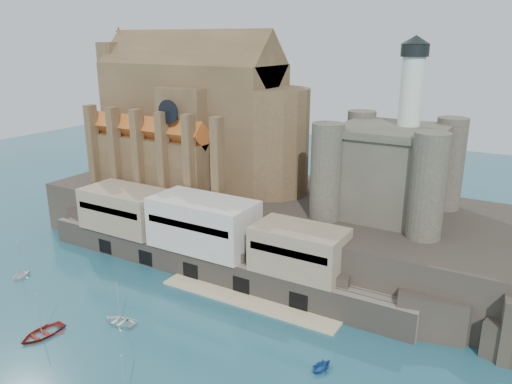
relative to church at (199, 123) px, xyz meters
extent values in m
plane|color=#1C4D5C|center=(24.13, -41.85, -22.13)|extent=(300.00, 300.00, 0.00)
cube|color=black|center=(24.13, -1.85, -17.13)|extent=(100.00, 34.00, 10.00)
cube|color=black|center=(-13.87, -18.35, -19.13)|extent=(9.00, 5.00, 6.00)
cube|color=black|center=(2.13, -18.35, -19.13)|extent=(9.00, 5.00, 6.00)
cube|color=black|center=(19.13, -18.35, -19.13)|extent=(9.00, 5.00, 6.00)
cube|color=black|center=(36.13, -18.35, -19.13)|extent=(9.00, 5.00, 6.00)
cube|color=black|center=(52.13, -18.35, -19.13)|extent=(9.00, 5.00, 6.00)
cube|color=#6F6558|center=(16.13, -19.35, -19.88)|extent=(70.00, 6.00, 4.50)
cube|color=#CDB789|center=(26.13, -23.85, -21.98)|extent=(30.00, 4.00, 0.40)
cube|color=black|center=(-5.87, -22.25, -20.53)|extent=(3.00, 0.40, 2.60)
cube|color=black|center=(4.13, -22.25, -20.53)|extent=(3.00, 0.40, 2.60)
cube|color=black|center=(14.13, -22.25, -20.53)|extent=(3.00, 0.40, 2.60)
cube|color=black|center=(24.13, -22.25, -20.53)|extent=(3.00, 0.40, 2.60)
cube|color=black|center=(34.13, -22.25, -20.53)|extent=(3.00, 0.40, 2.60)
cube|color=gray|center=(-3.87, -18.35, -13.88)|extent=(16.00, 9.00, 7.50)
cube|color=beige|center=(14.13, -18.35, -13.38)|extent=(18.00, 9.00, 8.50)
cube|color=gray|center=(32.13, -18.35, -14.13)|extent=(14.00, 8.00, 7.00)
cube|color=brown|center=(-1.87, 0.15, -0.13)|extent=(38.00, 14.00, 24.00)
cube|color=brown|center=(-1.87, 0.15, 11.87)|extent=(38.00, 13.01, 13.01)
cylinder|color=brown|center=(17.13, 0.15, -2.13)|extent=(14.00, 14.00, 20.00)
cube|color=brown|center=(2.13, 0.15, -2.13)|extent=(10.00, 20.00, 20.00)
cube|color=brown|center=(-5.87, -9.35, -7.13)|extent=(28.00, 5.00, 10.00)
cube|color=brown|center=(-5.87, 9.65, -7.13)|extent=(28.00, 5.00, 10.00)
cube|color=#AD521D|center=(-5.87, -9.35, -0.53)|extent=(28.00, 5.66, 5.66)
cube|color=#AD521D|center=(-5.87, 9.65, -0.53)|extent=(28.00, 5.66, 5.66)
cube|color=brown|center=(-20.87, 0.15, 1.87)|extent=(4.00, 10.00, 28.00)
cylinder|color=black|center=(2.13, -11.90, 3.87)|extent=(4.40, 0.30, 4.40)
cube|color=brown|center=(-17.87, -12.35, -4.13)|extent=(1.60, 2.20, 16.00)
cube|color=brown|center=(-11.67, -12.35, -4.13)|extent=(1.60, 2.20, 16.00)
cube|color=brown|center=(-5.47, -12.35, -4.13)|extent=(1.60, 2.20, 16.00)
cube|color=brown|center=(0.73, -12.35, -4.13)|extent=(1.60, 2.20, 16.00)
cube|color=brown|center=(6.93, -12.35, -4.13)|extent=(1.60, 2.20, 16.00)
cube|color=brown|center=(13.13, -12.35, -4.13)|extent=(1.60, 2.20, 16.00)
cube|color=#464337|center=(40.13, -0.85, -5.13)|extent=(16.00, 16.00, 14.00)
cube|color=#464337|center=(40.13, -0.85, 2.27)|extent=(17.00, 17.00, 1.20)
cylinder|color=#464337|center=(32.13, -8.85, -4.13)|extent=(5.20, 5.20, 16.00)
cylinder|color=#464337|center=(48.13, -8.85, -4.13)|extent=(5.20, 5.20, 16.00)
cylinder|color=#464337|center=(32.13, 7.15, -4.13)|extent=(5.20, 5.20, 16.00)
cylinder|color=#464337|center=(48.13, 7.15, -4.13)|extent=(5.20, 5.20, 16.00)
cylinder|color=silver|center=(42.13, 1.15, 7.87)|extent=(3.60, 3.60, 12.00)
cylinder|color=black|center=(42.13, 1.15, 14.87)|extent=(4.40, 4.40, 2.00)
cone|color=black|center=(42.13, 1.15, 16.47)|extent=(4.60, 4.60, 1.40)
cube|color=black|center=(62.13, -18.85, -19.63)|extent=(6.00, 5.00, 5.00)
imported|color=maroon|center=(6.83, -45.83, -22.13)|extent=(4.54, 1.74, 6.20)
imported|color=white|center=(-11.10, -36.26, -22.13)|extent=(3.11, 2.02, 3.47)
imported|color=white|center=(13.69, -38.12, -22.13)|extent=(1.25, 3.69, 5.10)
imported|color=#19449F|center=(42.58, -33.30, -22.13)|extent=(3.28, 2.50, 3.37)
camera|label=1|loc=(62.04, -81.95, 16.66)|focal=35.00mm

